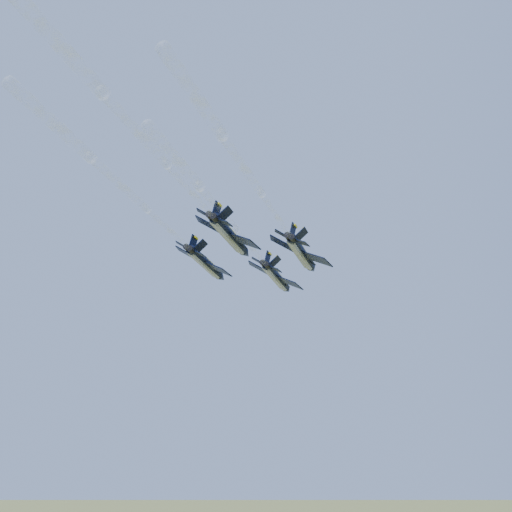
% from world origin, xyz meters
% --- Properties ---
extents(jet_lead, '(10.59, 15.66, 6.12)m').
position_xyz_m(jet_lead, '(2.80, 10.04, 93.29)').
color(jet_lead, black).
extents(jet_left, '(10.59, 15.66, 6.12)m').
position_xyz_m(jet_left, '(-7.67, -0.25, 93.29)').
color(jet_left, black).
extents(jet_right, '(10.59, 15.66, 6.12)m').
position_xyz_m(jet_right, '(9.26, -1.54, 93.29)').
color(jet_right, black).
extents(jet_slot, '(10.59, 15.66, 6.12)m').
position_xyz_m(jet_slot, '(-0.22, -11.71, 93.29)').
color(jet_slot, black).
extents(smoke_trail_lead, '(7.23, 41.83, 2.06)m').
position_xyz_m(smoke_trail_lead, '(-1.58, -22.36, 93.32)').
color(smoke_trail_lead, white).
extents(smoke_trail_left, '(7.23, 41.83, 2.06)m').
position_xyz_m(smoke_trail_left, '(-12.04, -32.66, 93.32)').
color(smoke_trail_left, white).
extents(smoke_trail_right, '(7.23, 41.83, 2.06)m').
position_xyz_m(smoke_trail_right, '(4.88, -33.94, 93.32)').
color(smoke_trail_right, white).
extents(smoke_trail_slot, '(7.23, 41.83, 2.06)m').
position_xyz_m(smoke_trail_slot, '(-4.60, -44.11, 93.32)').
color(smoke_trail_slot, white).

